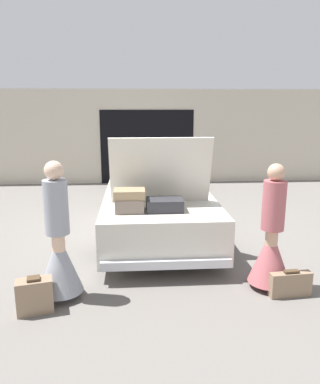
{
  "coord_description": "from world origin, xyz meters",
  "views": [
    {
      "loc": [
        -0.41,
        -7.19,
        2.33
      ],
      "look_at": [
        0.0,
        -1.41,
        0.98
      ],
      "focal_mm": 35.0,
      "sensor_mm": 36.0,
      "label": 1
    }
  ],
  "objects_px": {
    "car": "(155,194)",
    "person_right": "(271,245)",
    "person_left": "(59,250)",
    "suitcase_beside_right_person": "(290,284)",
    "suitcase_beside_left_person": "(35,296)"
  },
  "relations": [
    {
      "from": "car",
      "to": "person_right",
      "type": "xyz_separation_m",
      "value": [
        1.33,
        -2.81,
        -0.01
      ]
    },
    {
      "from": "car",
      "to": "suitcase_beside_right_person",
      "type": "bearing_deg",
      "value": -63.64
    },
    {
      "from": "car",
      "to": "person_left",
      "type": "distance_m",
      "value": 3.17
    },
    {
      "from": "car",
      "to": "person_right",
      "type": "bearing_deg",
      "value": -64.58
    },
    {
      "from": "person_right",
      "to": "suitcase_beside_left_person",
      "type": "height_order",
      "value": "person_right"
    },
    {
      "from": "car",
      "to": "person_right",
      "type": "distance_m",
      "value": 3.11
    },
    {
      "from": "suitcase_beside_left_person",
      "to": "suitcase_beside_right_person",
      "type": "xyz_separation_m",
      "value": [
        3.08,
        0.16,
        -0.04
      ]
    },
    {
      "from": "person_left",
      "to": "person_right",
      "type": "bearing_deg",
      "value": 78.65
    },
    {
      "from": "person_left",
      "to": "person_right",
      "type": "distance_m",
      "value": 2.66
    },
    {
      "from": "car",
      "to": "person_left",
      "type": "height_order",
      "value": "car"
    },
    {
      "from": "person_right",
      "to": "suitcase_beside_right_person",
      "type": "height_order",
      "value": "person_right"
    },
    {
      "from": "person_left",
      "to": "suitcase_beside_right_person",
      "type": "height_order",
      "value": "person_left"
    },
    {
      "from": "suitcase_beside_left_person",
      "to": "suitcase_beside_right_person",
      "type": "relative_size",
      "value": 0.82
    },
    {
      "from": "person_left",
      "to": "person_right",
      "type": "relative_size",
      "value": 1.04
    },
    {
      "from": "suitcase_beside_right_person",
      "to": "car",
      "type": "bearing_deg",
      "value": 116.36
    }
  ]
}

